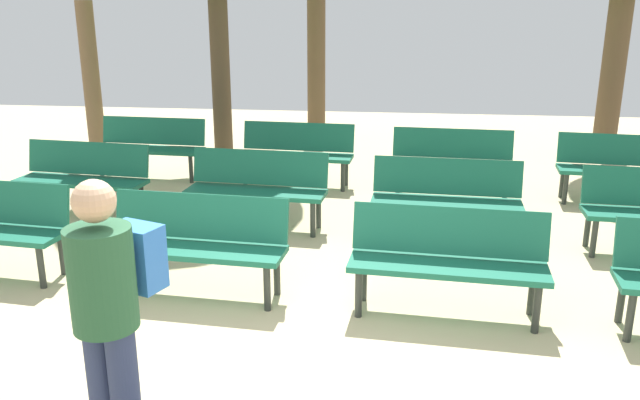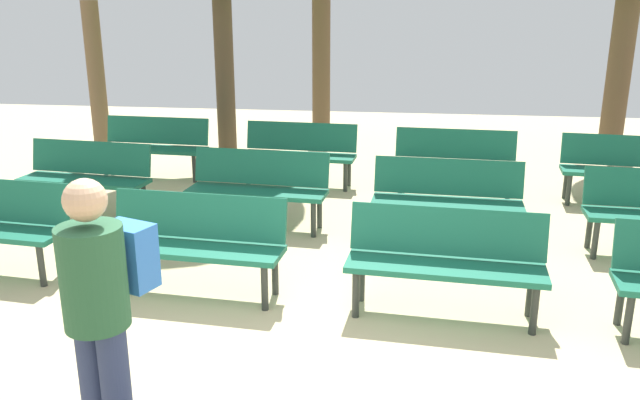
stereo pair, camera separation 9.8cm
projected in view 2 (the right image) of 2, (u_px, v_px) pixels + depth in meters
The scene contains 12 objects.
bench_r0_c1 at pixel (195, 238), 5.66m from camera, with size 1.63×0.59×0.87m.
bench_r0_c2 at pixel (445, 256), 5.26m from camera, with size 1.63×0.59×0.87m.
bench_r1_c0 at pixel (87, 173), 7.86m from camera, with size 1.64×0.62×0.87m.
bench_r1_c1 at pixel (258, 184), 7.38m from camera, with size 1.63×0.59×0.87m.
bench_r1_c2 at pixel (447, 195), 6.96m from camera, with size 1.62×0.56×0.87m.
bench_r2_c0 at pixel (155, 143), 9.58m from camera, with size 1.62×0.56×0.87m.
bench_r2_c1 at pixel (300, 150), 9.12m from camera, with size 1.63×0.57×0.87m.
bench_r2_c2 at pixel (455, 158), 8.64m from camera, with size 1.62×0.57×0.87m.
bench_r2_c3 at pixel (627, 166), 8.22m from camera, with size 1.64×0.63×0.87m.
tree_2 at pixel (321, 45), 11.96m from camera, with size 0.34×0.34×3.54m.
tree_3 at pixel (97, 81), 10.64m from camera, with size 0.28×0.28×2.55m.
visitor_with_backpack at pixel (102, 308), 3.40m from camera, with size 0.47×0.59×1.65m.
Camera 2 is at (0.89, -3.50, 2.47)m, focal length 36.16 mm.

